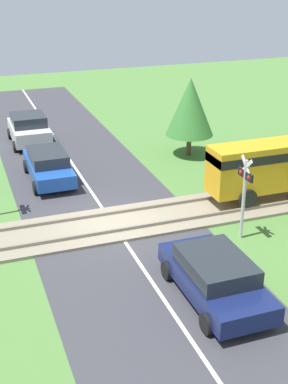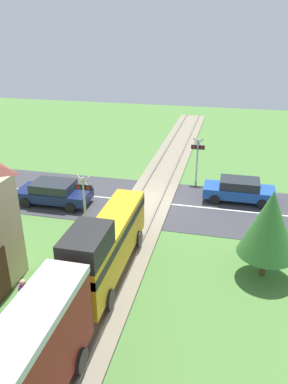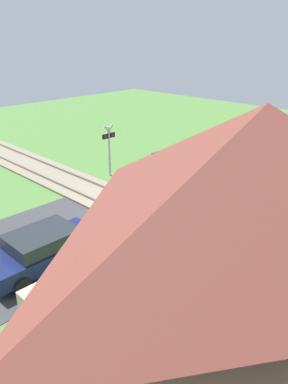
{
  "view_description": "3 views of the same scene",
  "coord_description": "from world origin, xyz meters",
  "px_view_note": "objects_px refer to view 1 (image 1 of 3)",
  "views": [
    {
      "loc": [
        17.18,
        -4.98,
        9.18
      ],
      "look_at": [
        0.0,
        1.21,
        1.2
      ],
      "focal_mm": 50.0,
      "sensor_mm": 36.0,
      "label": 1
    },
    {
      "loc": [
        -4.41,
        19.95,
        9.79
      ],
      "look_at": [
        0.0,
        1.21,
        1.2
      ],
      "focal_mm": 35.0,
      "sensor_mm": 36.0,
      "label": 2
    },
    {
      "loc": [
        11.22,
        12.15,
        7.87
      ],
      "look_at": [
        0.0,
        1.21,
        1.2
      ],
      "focal_mm": 35.0,
      "sensor_mm": 36.0,
      "label": 3
    }
  ],
  "objects_px": {
    "car_behind_queue": "(29,129)",
    "crossing_signal_east_approach": "(245,187)",
    "car_far_side": "(215,276)",
    "car_near_crossing": "(48,165)"
  },
  "relations": [
    {
      "from": "car_near_crossing",
      "to": "car_behind_queue",
      "type": "bearing_deg",
      "value": 180.0
    },
    {
      "from": "car_far_side",
      "to": "car_behind_queue",
      "type": "xyz_separation_m",
      "value": [
        -16.33,
        -2.88,
        0.09
      ]
    },
    {
      "from": "car_behind_queue",
      "to": "car_far_side",
      "type": "bearing_deg",
      "value": 10.0
    },
    {
      "from": "car_behind_queue",
      "to": "crossing_signal_east_approach",
      "type": "relative_size",
      "value": 1.17
    },
    {
      "from": "car_far_side",
      "to": "crossing_signal_east_approach",
      "type": "distance_m",
      "value": 4.15
    },
    {
      "from": "car_near_crossing",
      "to": "crossing_signal_east_approach",
      "type": "xyz_separation_m",
      "value": [
        7.7,
        5.45,
        1.23
      ]
    },
    {
      "from": "car_near_crossing",
      "to": "car_far_side",
      "type": "xyz_separation_m",
      "value": [
        10.71,
        2.88,
        -0.01
      ]
    },
    {
      "from": "car_far_side",
      "to": "car_behind_queue",
      "type": "distance_m",
      "value": 16.58
    },
    {
      "from": "car_far_side",
      "to": "car_behind_queue",
      "type": "relative_size",
      "value": 1.2
    },
    {
      "from": "car_far_side",
      "to": "crossing_signal_east_approach",
      "type": "bearing_deg",
      "value": 139.49
    }
  ]
}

